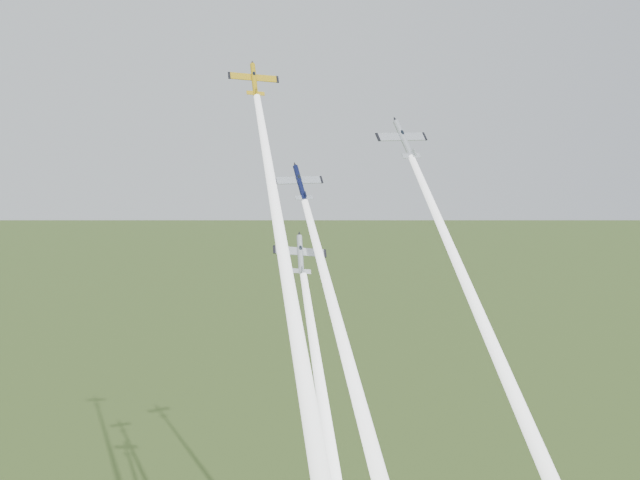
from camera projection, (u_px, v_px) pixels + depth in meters
The scene contains 8 objects.
plane_yellow at pixel (254, 79), 115.95m from camera, with size 7.48×7.42×1.17m, color gold, non-canonical shape.
smoke_trail_yellow at pixel (291, 297), 98.28m from camera, with size 2.54×2.54×64.82m, color white, non-canonical shape.
plane_navy at pixel (300, 182), 114.79m from camera, with size 7.40×7.34×1.16m, color #0C1137, non-canonical shape.
smoke_trail_navy at pixel (354, 384), 100.08m from camera, with size 2.54×2.54×55.59m, color white, non-canonical shape.
plane_silver_right at pixel (404, 139), 119.74m from camera, with size 8.80×8.73×1.38m, color silver, non-canonical shape.
smoke_trail_silver_right at pixel (505, 373), 102.79m from camera, with size 2.54×2.54×69.70m, color white, non-canonical shape.
plane_silver_low at pixel (300, 254), 111.24m from camera, with size 7.62×7.56×1.19m, color #A3A9B0, non-canonical shape.
smoke_trail_silver_low at pixel (333, 471), 96.09m from camera, with size 2.54×2.54×53.94m, color white, non-canonical shape.
Camera 1 is at (-11.73, -117.21, 106.82)m, focal length 45.00 mm.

